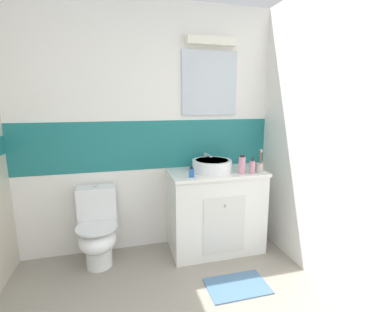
{
  "coord_description": "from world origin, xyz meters",
  "views": [
    {
      "loc": [
        -0.3,
        -0.4,
        1.54
      ],
      "look_at": [
        0.28,
        1.76,
        1.1
      ],
      "focal_mm": 25.7,
      "sensor_mm": 36.0,
      "label": 1
    }
  ],
  "objects_px": {
    "sink_basin": "(212,165)",
    "soap_dispenser": "(252,167)",
    "toothbrush_cup": "(259,167)",
    "perfume_flask_small": "(192,172)",
    "toilet": "(98,230)",
    "mouthwash_bottle": "(242,165)"
  },
  "relations": [
    {
      "from": "sink_basin",
      "to": "soap_dispenser",
      "type": "relative_size",
      "value": 2.74
    },
    {
      "from": "sink_basin",
      "to": "toothbrush_cup",
      "type": "distance_m",
      "value": 0.47
    },
    {
      "from": "perfume_flask_small",
      "to": "toilet",
      "type": "bearing_deg",
      "value": 168.7
    },
    {
      "from": "toilet",
      "to": "soap_dispenser",
      "type": "bearing_deg",
      "value": -7.41
    },
    {
      "from": "toilet",
      "to": "perfume_flask_small",
      "type": "relative_size",
      "value": 7.53
    },
    {
      "from": "soap_dispenser",
      "to": "perfume_flask_small",
      "type": "height_order",
      "value": "soap_dispenser"
    },
    {
      "from": "toothbrush_cup",
      "to": "perfume_flask_small",
      "type": "distance_m",
      "value": 0.7
    },
    {
      "from": "toothbrush_cup",
      "to": "mouthwash_bottle",
      "type": "relative_size",
      "value": 1.27
    },
    {
      "from": "toothbrush_cup",
      "to": "sink_basin",
      "type": "bearing_deg",
      "value": 159.07
    },
    {
      "from": "mouthwash_bottle",
      "to": "toilet",
      "type": "bearing_deg",
      "value": 173.46
    },
    {
      "from": "sink_basin",
      "to": "soap_dispenser",
      "type": "height_order",
      "value": "soap_dispenser"
    },
    {
      "from": "sink_basin",
      "to": "mouthwash_bottle",
      "type": "height_order",
      "value": "mouthwash_bottle"
    },
    {
      "from": "sink_basin",
      "to": "mouthwash_bottle",
      "type": "bearing_deg",
      "value": -31.97
    },
    {
      "from": "toilet",
      "to": "perfume_flask_small",
      "type": "distance_m",
      "value": 1.04
    },
    {
      "from": "soap_dispenser",
      "to": "toilet",
      "type": "bearing_deg",
      "value": 172.59
    },
    {
      "from": "soap_dispenser",
      "to": "mouthwash_bottle",
      "type": "height_order",
      "value": "mouthwash_bottle"
    },
    {
      "from": "sink_basin",
      "to": "perfume_flask_small",
      "type": "relative_size",
      "value": 4.45
    },
    {
      "from": "mouthwash_bottle",
      "to": "perfume_flask_small",
      "type": "relative_size",
      "value": 1.83
    },
    {
      "from": "toilet",
      "to": "soap_dispenser",
      "type": "height_order",
      "value": "soap_dispenser"
    },
    {
      "from": "soap_dispenser",
      "to": "perfume_flask_small",
      "type": "bearing_deg",
      "value": 178.3
    },
    {
      "from": "sink_basin",
      "to": "soap_dispenser",
      "type": "bearing_deg",
      "value": -28.92
    },
    {
      "from": "mouthwash_bottle",
      "to": "soap_dispenser",
      "type": "bearing_deg",
      "value": -19.64
    }
  ]
}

